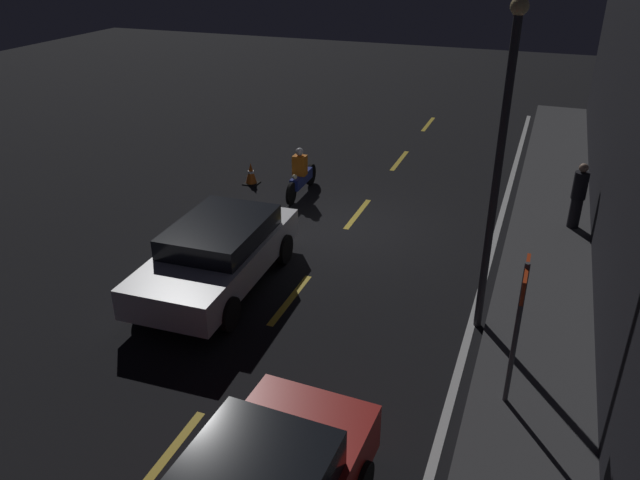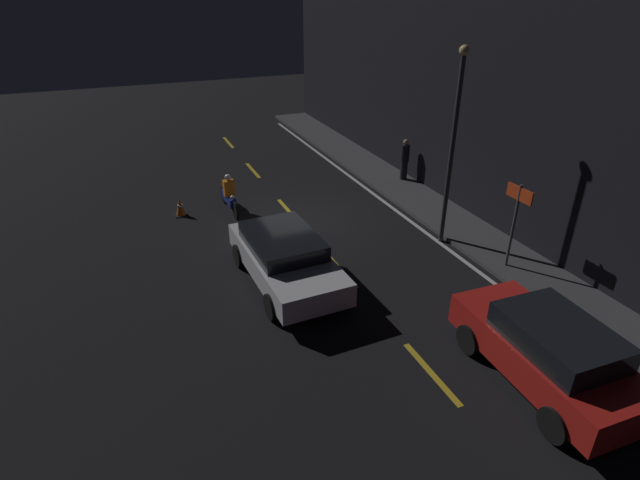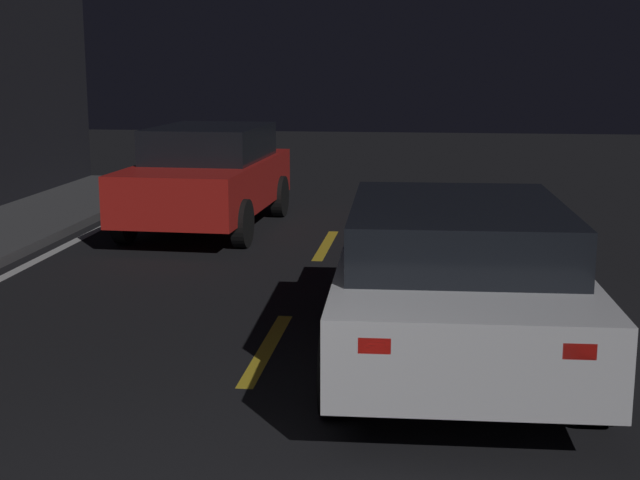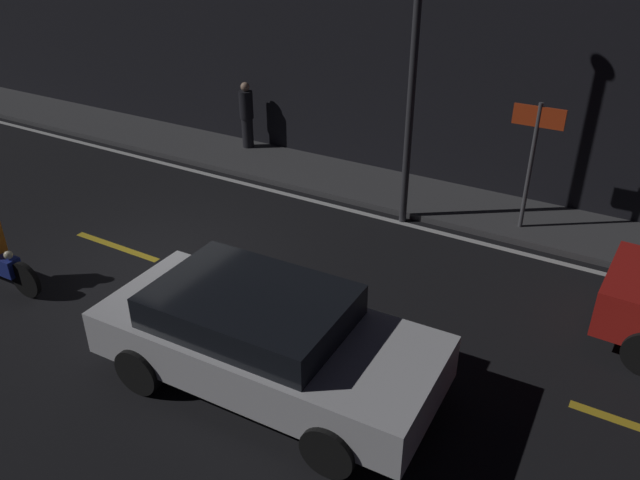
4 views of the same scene
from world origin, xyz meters
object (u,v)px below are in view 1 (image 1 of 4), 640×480
at_px(street_lamp, 499,160).
at_px(traffic_cone_near, 251,174).
at_px(motorcycle, 301,175).
at_px(sedan_white, 218,252).
at_px(shop_sign, 520,307).
at_px(pedestrian, 578,195).

bearing_deg(street_lamp, traffic_cone_near, -125.30).
height_order(motorcycle, traffic_cone_near, motorcycle).
height_order(sedan_white, shop_sign, shop_sign).
xyz_separation_m(traffic_cone_near, street_lamp, (5.09, 7.19, 2.93)).
relative_size(motorcycle, pedestrian, 1.34).
bearing_deg(shop_sign, pedestrian, 172.67).
height_order(traffic_cone_near, street_lamp, street_lamp).
xyz_separation_m(motorcycle, street_lamp, (4.85, 5.52, 2.68)).
relative_size(sedan_white, pedestrian, 2.75).
bearing_deg(traffic_cone_near, shop_sign, 47.57).
relative_size(traffic_cone_near, shop_sign, 0.26).
bearing_deg(motorcycle, sedan_white, 1.59).
bearing_deg(pedestrian, street_lamp, -18.04).
distance_m(motorcycle, pedestrian, 7.14).
bearing_deg(motorcycle, pedestrian, 89.13).
xyz_separation_m(sedan_white, shop_sign, (1.77, 5.93, 1.07)).
bearing_deg(shop_sign, traffic_cone_near, -132.43).
xyz_separation_m(traffic_cone_near, shop_sign, (7.21, 7.89, 1.51)).
distance_m(motorcycle, traffic_cone_near, 1.71).
distance_m(motorcycle, shop_sign, 9.43).
bearing_deg(street_lamp, motorcycle, -131.33).
distance_m(traffic_cone_near, shop_sign, 10.79).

